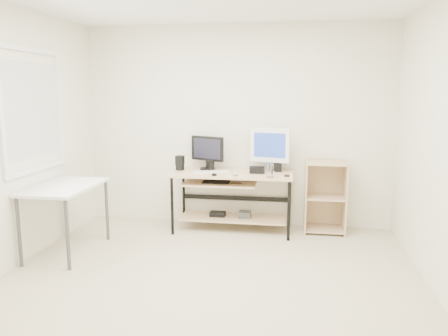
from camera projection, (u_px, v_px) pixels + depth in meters
room at (191, 141)px, 3.81m from camera, size 4.01×4.01×2.62m
desk at (231, 189)px, 5.50m from camera, size 1.50×0.65×0.75m
side_table at (65, 193)px, 4.71m from camera, size 0.60×1.00×0.75m
shelf_unit at (325, 196)px, 5.48m from camera, size 0.50×0.40×0.90m
black_monitor at (207, 151)px, 5.62m from camera, size 0.45×0.24×0.43m
white_imac at (270, 146)px, 5.49m from camera, size 0.51×0.18×0.55m
keyboard at (211, 172)px, 5.46m from camera, size 0.46×0.27×0.02m
mouse at (235, 174)px, 5.26m from camera, size 0.10×0.13×0.04m
center_speaker at (257, 170)px, 5.38m from camera, size 0.18×0.08×0.09m
speaker_left at (180, 163)px, 5.60m from camera, size 0.11×0.11×0.19m
speaker_right at (277, 167)px, 5.51m from camera, size 0.11×0.11×0.11m
audio_controller at (212, 166)px, 5.54m from camera, size 0.07×0.05×0.14m
volume_puck at (214, 175)px, 5.24m from camera, size 0.08×0.08×0.03m
smartphone at (287, 176)px, 5.22m from camera, size 0.06×0.11×0.01m
coaster at (270, 177)px, 5.13m from camera, size 0.13×0.13×0.01m
drinking_glass at (270, 170)px, 5.12m from camera, size 0.10×0.10×0.16m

